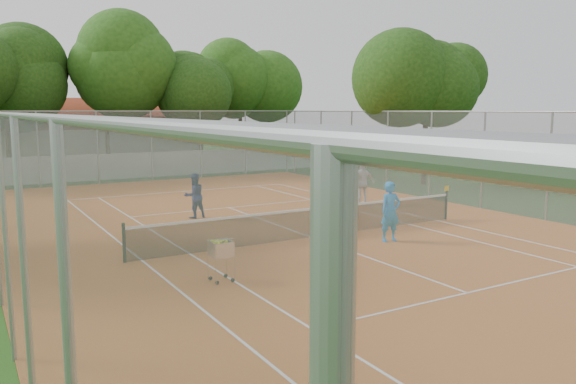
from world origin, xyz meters
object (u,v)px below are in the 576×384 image
clubhouse (76,135)px  ball_hopper (221,259)px  player_near (390,212)px  player_far_right (363,183)px  tennis_net (312,222)px  player_far_left (194,196)px

clubhouse → ball_hopper: clubhouse is taller
player_near → player_far_right: (3.44, 5.82, 0.02)m
tennis_net → player_far_left: bearing=112.2°
player_far_left → player_far_right: bearing=165.7°
clubhouse → player_near: 30.93m
tennis_net → player_far_right: 6.72m
player_far_right → tennis_net: bearing=50.5°
player_far_left → ball_hopper: 8.19m
player_near → ball_hopper: player_near is taller
tennis_net → ball_hopper: 5.23m
tennis_net → player_far_left: player_far_left is taller
tennis_net → player_far_right: bearing=38.3°
player_near → player_far_right: 6.76m
player_near → ball_hopper: (-6.20, -1.18, -0.39)m
player_far_right → ball_hopper: bearing=48.2°
player_near → player_far_right: bearing=65.9°
tennis_net → clubhouse: clubhouse is taller
clubhouse → player_far_right: 25.91m
clubhouse → player_far_right: (7.26, -24.85, -1.23)m
ball_hopper → player_far_right: bearing=24.6°
ball_hopper → clubhouse: bearing=74.3°
player_far_left → player_far_right: player_far_right is taller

